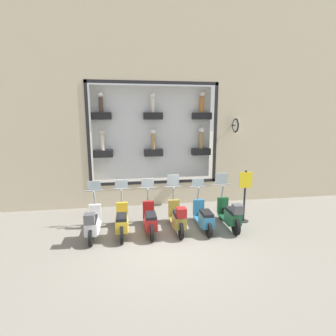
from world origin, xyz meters
TOP-DOWN VIEW (x-y plane):
  - ground_plane at (0.00, 0.00)m, footprint 120.00×120.00m
  - building_facade at (3.60, -0.00)m, footprint 1.21×36.00m
  - scooter_green_0 at (0.64, -2.18)m, footprint 1.81×0.61m
  - scooter_teal_1 at (0.68, -1.31)m, footprint 1.79×0.60m
  - scooter_olive_2 at (0.64, -0.44)m, footprint 1.81×0.60m
  - scooter_red_3 at (0.69, 0.43)m, footprint 1.81×0.60m
  - scooter_yellow_4 at (0.69, 1.30)m, footprint 1.81×0.60m
  - scooter_white_5 at (0.63, 2.17)m, footprint 1.80×0.61m
  - shop_sign_post at (1.13, -2.89)m, footprint 0.36×0.45m

SIDE VIEW (x-z plane):
  - ground_plane at x=0.00m, z-range 0.00..0.00m
  - scooter_teal_1 at x=0.68m, z-range -0.35..1.18m
  - scooter_red_3 at x=0.69m, z-range -0.35..1.23m
  - scooter_yellow_4 at x=0.69m, z-range -0.34..1.22m
  - scooter_white_5 at x=0.63m, z-range -0.32..1.25m
  - scooter_olive_2 at x=0.64m, z-range -0.36..1.33m
  - scooter_green_0 at x=0.64m, z-range -0.36..1.33m
  - shop_sign_post at x=1.13m, z-range 0.08..1.90m
  - building_facade at x=3.60m, z-range 0.11..10.36m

